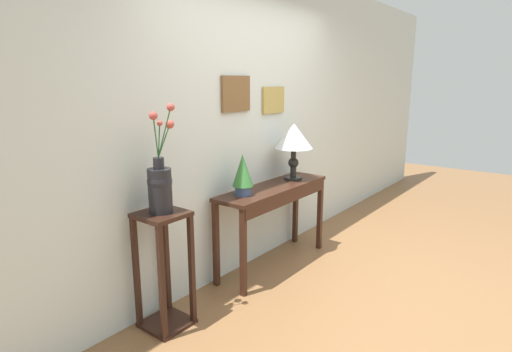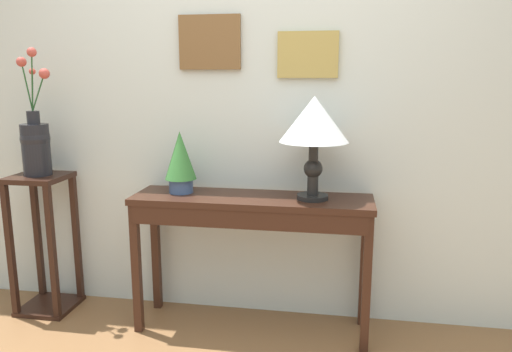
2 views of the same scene
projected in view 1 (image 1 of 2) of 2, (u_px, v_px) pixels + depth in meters
The scene contains 7 objects.
ground_plane at pixel (395, 307), 3.29m from camera, with size 12.00×12.00×0.01m, color brown.
back_wall_with_art at pixel (247, 119), 3.86m from camera, with size 9.00×0.13×2.80m.
console_table at pixel (275, 199), 3.88m from camera, with size 1.33×0.37×0.79m.
table_lamp at pixel (294, 138), 4.03m from camera, with size 0.37×0.37×0.55m.
potted_plant_on_console at pixel (243, 173), 3.52m from camera, with size 0.18×0.18×0.35m.
pedestal_stand_left at pixel (164, 270), 2.95m from camera, with size 0.32×0.32×0.86m.
flower_vase_tall at pixel (160, 183), 2.81m from camera, with size 0.22×0.18×0.74m.
Camera 1 is at (-3.03, -0.94, 1.74)m, focal length 29.26 mm.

